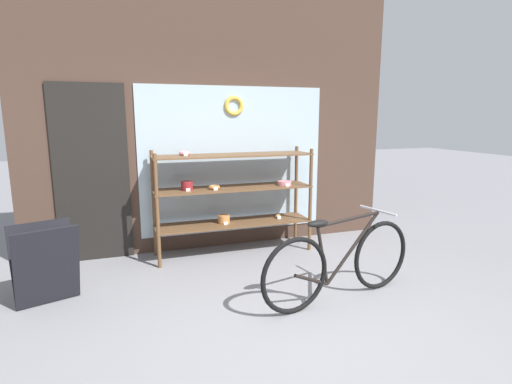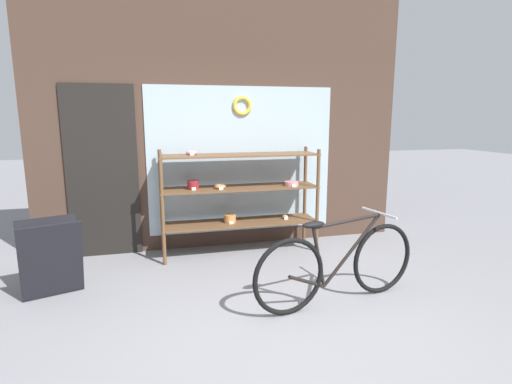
# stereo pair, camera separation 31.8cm
# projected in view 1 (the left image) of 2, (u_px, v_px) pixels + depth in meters

# --- Properties ---
(ground_plane) EXTENTS (30.00, 30.00, 0.00)m
(ground_plane) POSITION_uv_depth(u_px,v_px,m) (293.00, 334.00, 3.20)
(ground_plane) COLOR gray
(storefront_facade) EXTENTS (4.80, 0.13, 3.97)m
(storefront_facade) POSITION_uv_depth(u_px,v_px,m) (214.00, 101.00, 5.07)
(storefront_facade) COLOR #473328
(storefront_facade) RESTS_ON ground_plane
(display_case) EXTENTS (1.96, 0.48, 1.32)m
(display_case) POSITION_uv_depth(u_px,v_px,m) (232.00, 191.00, 4.97)
(display_case) COLOR brown
(display_case) RESTS_ON ground_plane
(bicycle) EXTENTS (1.73, 0.50, 0.83)m
(bicycle) POSITION_uv_depth(u_px,v_px,m) (340.00, 262.00, 3.74)
(bicycle) COLOR black
(bicycle) RESTS_ON ground_plane
(sandwich_board) EXTENTS (0.64, 0.53, 0.75)m
(sandwich_board) POSITION_uv_depth(u_px,v_px,m) (45.00, 264.00, 3.67)
(sandwich_board) COLOR black
(sandwich_board) RESTS_ON ground_plane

